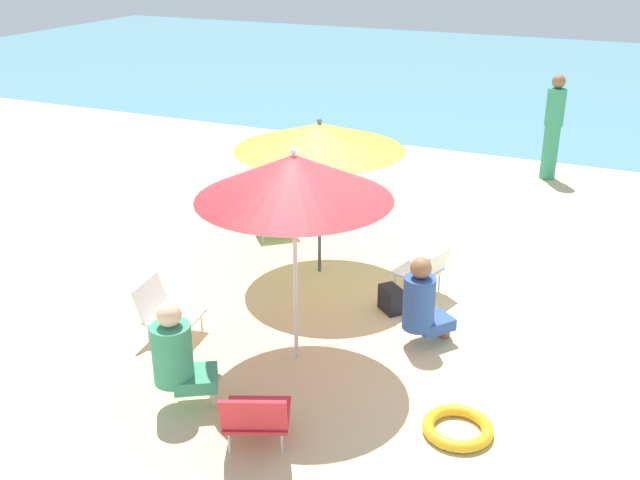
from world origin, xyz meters
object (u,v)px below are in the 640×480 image
person_c (423,303)px  swim_ring (458,428)px  umbrella_red (294,177)px  beach_chair_a (256,416)px  person_a (553,127)px  person_b (178,355)px  beach_chair_c (165,309)px  beach_chair_b (273,210)px  beach_chair_d (426,268)px  beach_bag (391,299)px  umbrella_yellow (319,137)px

person_c → swim_ring: (0.69, -1.22, -0.40)m
umbrella_red → beach_chair_a: size_ratio=2.88×
person_a → person_b: person_a is taller
person_a → swim_ring: bearing=-2.5°
beach_chair_c → person_a: person_a is taller
beach_chair_b → swim_ring: beach_chair_b is taller
umbrella_red → person_c: bearing=35.4°
umbrella_red → person_c: umbrella_red is taller
umbrella_red → person_a: umbrella_red is taller
beach_chair_b → beach_chair_c: bearing=-34.7°
beach_chair_c → beach_chair_d: beach_chair_d is taller
beach_chair_b → beach_chair_c: 2.89m
person_b → person_c: bearing=17.8°
beach_chair_c → beach_bag: 2.36m
beach_chair_d → person_c: 1.06m
umbrella_yellow → person_b: bearing=-89.4°
umbrella_yellow → umbrella_red: (0.58, -1.83, 0.16)m
umbrella_red → person_b: 1.80m
beach_chair_c → person_a: size_ratio=0.37×
beach_chair_c → swim_ring: beach_chair_c is taller
person_c → beach_bag: bearing=80.0°
umbrella_yellow → person_a: (1.95, 4.76, -0.79)m
umbrella_yellow → beach_bag: (1.10, -0.59, -1.51)m
beach_chair_a → beach_chair_b: size_ratio=0.92×
person_a → beach_chair_d: bearing=-12.5°
umbrella_yellow → person_a: umbrella_yellow is taller
beach_chair_d → swim_ring: beach_chair_d is taller
beach_chair_a → umbrella_yellow: bearing=-7.8°
beach_chair_a → beach_chair_d: beach_chair_d is taller
beach_chair_d → swim_ring: (0.95, -2.24, -0.29)m
umbrella_yellow → beach_chair_d: umbrella_yellow is taller
umbrella_red → swim_ring: 2.49m
umbrella_red → beach_chair_c: bearing=-173.2°
beach_chair_a → person_b: 0.90m
beach_chair_a → beach_chair_c: 2.03m
umbrella_red → beach_bag: size_ratio=7.45×
umbrella_yellow → umbrella_red: size_ratio=0.93×
umbrella_yellow → person_b: (0.03, -2.94, -1.14)m
umbrella_red → beach_chair_c: size_ratio=3.35×
beach_chair_a → beach_chair_b: 4.48m
beach_chair_b → beach_chair_c: beach_chair_b is taller
beach_chair_c → beach_bag: bearing=29.7°
umbrella_red → beach_chair_b: (-1.65, 2.71, -1.49)m
person_c → beach_chair_a: bearing=-162.4°
beach_chair_a → beach_chair_c: beach_chair_a is taller
beach_chair_b → beach_bag: beach_chair_b is taller
umbrella_yellow → person_a: size_ratio=1.14×
beach_chair_b → person_b: 3.98m
beach_chair_c → beach_chair_d: 2.84m
person_b → beach_bag: size_ratio=3.61×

